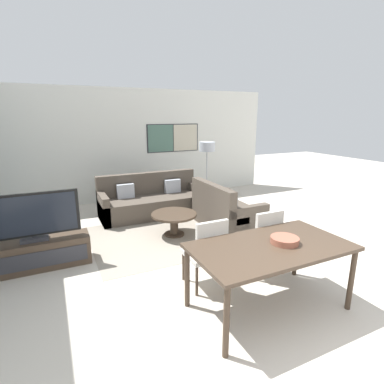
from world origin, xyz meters
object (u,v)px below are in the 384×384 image
at_px(sofa_side, 224,213).
at_px(floor_lamp, 207,151).
at_px(dining_chair_left, 207,250).
at_px(tv_console, 37,254).
at_px(coffee_table, 174,219).
at_px(sofa_main, 151,202).
at_px(fruit_bowl, 285,240).
at_px(dining_chair_centre, 263,239).
at_px(dining_table, 271,251).
at_px(television, 32,217).

relative_size(sofa_side, floor_lamp, 0.94).
distance_m(dining_chair_left, floor_lamp, 3.73).
relative_size(tv_console, coffee_table, 1.75).
bearing_deg(sofa_main, tv_console, -144.06).
bearing_deg(fruit_bowl, floor_lamp, 74.07).
bearing_deg(dining_chair_centre, tv_console, 152.06).
height_order(tv_console, dining_chair_centre, dining_chair_centre).
height_order(dining_chair_left, dining_chair_centre, same).
relative_size(sofa_side, dining_chair_centre, 1.56).
bearing_deg(dining_table, tv_console, 137.99).
relative_size(tv_console, fruit_bowl, 4.66).
height_order(dining_chair_left, floor_lamp, floor_lamp).
height_order(sofa_main, sofa_side, same).
distance_m(dining_table, floor_lamp, 4.14).
bearing_deg(tv_console, sofa_main, 35.94).
distance_m(dining_table, fruit_bowl, 0.21).
distance_m(television, sofa_main, 2.81).
bearing_deg(coffee_table, dining_chair_left, -98.77).
bearing_deg(coffee_table, dining_chair_centre, -72.07).
bearing_deg(sofa_side, tv_console, 94.26).
distance_m(television, dining_chair_centre, 3.20).
height_order(tv_console, dining_chair_left, dining_chair_left).
bearing_deg(dining_chair_centre, coffee_table, 107.93).
bearing_deg(dining_table, dining_chair_centre, 57.14).
distance_m(tv_console, floor_lamp, 4.21).
distance_m(sofa_main, dining_chair_left, 3.13).
relative_size(television, dining_table, 0.71).
height_order(dining_table, fruit_bowl, fruit_bowl).
bearing_deg(floor_lamp, sofa_main, -176.03).
bearing_deg(sofa_main, floor_lamp, 3.97).
bearing_deg(dining_chair_left, television, 142.90).
xyz_separation_m(sofa_side, fruit_bowl, (-0.71, -2.42, 0.53)).
xyz_separation_m(television, fruit_bowl, (2.56, -2.18, 0.04)).
height_order(sofa_side, dining_table, sofa_side).
xyz_separation_m(dining_chair_left, floor_lamp, (1.71, 3.21, 0.81)).
bearing_deg(dining_chair_centre, dining_table, -122.86).
xyz_separation_m(tv_console, fruit_bowl, (2.56, -2.18, 0.60)).
relative_size(coffee_table, dining_table, 0.47).
relative_size(coffee_table, floor_lamp, 0.54).
relative_size(coffee_table, dining_chair_left, 0.89).
xyz_separation_m(tv_console, coffee_table, (2.24, 0.29, 0.10)).
height_order(coffee_table, fruit_bowl, fruit_bowl).
xyz_separation_m(sofa_main, sofa_side, (1.03, -1.38, -0.00)).
relative_size(television, dining_chair_centre, 1.34).
bearing_deg(fruit_bowl, dining_chair_centre, 69.40).
relative_size(tv_console, dining_chair_centre, 1.55).
height_order(dining_table, floor_lamp, floor_lamp).
bearing_deg(fruit_bowl, dining_chair_left, 130.88).
xyz_separation_m(television, floor_lamp, (3.68, 1.72, 0.55)).
height_order(dining_chair_centre, floor_lamp, floor_lamp).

